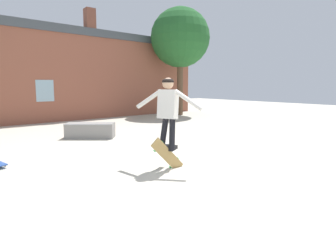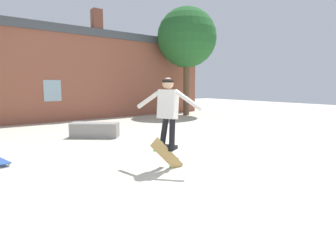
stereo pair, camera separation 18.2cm
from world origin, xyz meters
name	(u,v)px [view 1 (the left image)]	position (x,y,z in m)	size (l,w,h in m)	color
ground_plane	(212,171)	(0.00, 0.00, 0.00)	(40.00, 40.00, 0.00)	beige
building_backdrop	(60,72)	(0.01, 8.84, 2.16)	(15.72, 0.52, 5.09)	#93513D
tree_right	(180,38)	(5.70, 7.37, 4.03)	(3.08, 3.08, 5.59)	brown
skate_ledge	(90,130)	(-0.54, 4.38, 0.23)	(1.40, 1.26, 0.45)	gray
skater	(168,107)	(-0.54, 0.64, 1.16)	(0.69, 1.22, 1.36)	silver
skateboard_flipping	(168,155)	(-0.61, 0.57, 0.27)	(0.74, 0.12, 0.75)	#AD894C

